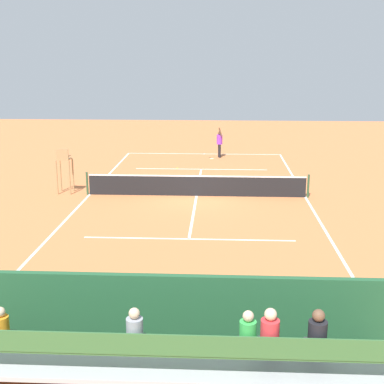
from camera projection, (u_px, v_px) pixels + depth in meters
name	position (u px, v px, depth m)	size (l,w,h in m)	color
ground_plane	(197.00, 196.00, 24.92)	(60.00, 60.00, 0.00)	#D17542
court_line_markings	(197.00, 196.00, 24.95)	(10.10, 22.20, 0.01)	white
tennis_net	(197.00, 185.00, 24.79)	(10.30, 0.10, 1.07)	black
backdrop_wall	(167.00, 320.00, 11.12)	(18.00, 0.16, 2.00)	#235633
bleacher_stand	(162.00, 360.00, 9.81)	(9.06, 2.40, 2.48)	#B2B2B7
umpire_chair	(64.00, 166.00, 25.11)	(0.67, 0.67, 2.14)	#A88456
courtside_bench	(308.00, 326.00, 11.78)	(1.80, 0.40, 0.93)	#9E754C
equipment_bag	(236.00, 343.00, 11.83)	(0.90, 0.36, 0.36)	#334C8C
tennis_player	(220.00, 142.00, 34.11)	(0.42, 0.55, 1.93)	black
tennis_racket	(212.00, 159.00, 33.82)	(0.39, 0.59, 0.03)	black
tennis_ball_near	(177.00, 168.00, 30.89)	(0.07, 0.07, 0.07)	#CCDB33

